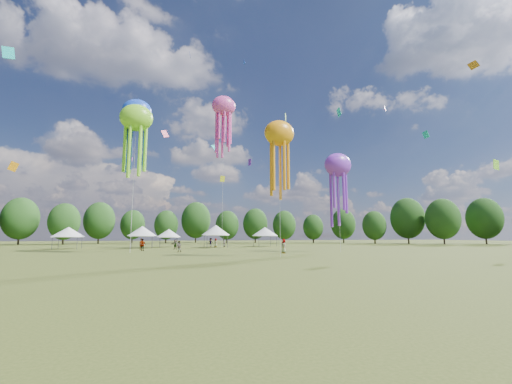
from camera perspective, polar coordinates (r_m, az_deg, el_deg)
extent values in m
plane|color=#384416|center=(14.60, 14.29, -16.07)|extent=(300.00, 300.00, 0.00)
imported|color=gray|center=(48.07, -13.04, -9.06)|extent=(0.80, 0.66, 1.53)
imported|color=gray|center=(68.71, -6.90, -8.59)|extent=(0.82, 0.98, 1.72)
imported|color=gray|center=(68.52, -5.55, -8.64)|extent=(0.90, 0.99, 1.66)
imported|color=gray|center=(69.97, -7.75, -8.52)|extent=(1.30, 0.94, 1.80)
imported|color=gray|center=(53.12, -18.81, -8.55)|extent=(1.13, 0.87, 1.78)
imported|color=gray|center=(58.24, -13.64, -8.68)|extent=(1.53, 1.25, 1.64)
imported|color=gray|center=(58.05, -19.08, -8.39)|extent=(0.69, 0.79, 1.83)
imported|color=gray|center=(43.91, 4.77, -9.20)|extent=(0.66, 0.94, 1.82)
cylinder|color=#47474C|center=(64.29, -31.48, -7.52)|extent=(0.08, 0.08, 1.96)
cylinder|color=#47474C|center=(67.85, -30.68, -7.52)|extent=(0.08, 0.08, 1.96)
cylinder|color=#47474C|center=(63.45, -28.25, -7.75)|extent=(0.08, 0.08, 1.96)
cylinder|color=#47474C|center=(67.06, -27.61, -7.72)|extent=(0.08, 0.08, 1.96)
cube|color=white|center=(65.62, -29.45, -6.73)|extent=(4.08, 4.08, 0.10)
cone|color=white|center=(65.63, -29.40, -5.96)|extent=(5.31, 5.31, 1.68)
cylinder|color=#47474C|center=(63.34, -20.68, -8.09)|extent=(0.08, 0.08, 2.11)
cylinder|color=#47474C|center=(66.98, -20.46, -8.04)|extent=(0.08, 0.08, 2.11)
cylinder|color=#47474C|center=(63.18, -17.35, -8.23)|extent=(0.08, 0.08, 2.11)
cylinder|color=#47474C|center=(66.83, -17.30, -8.17)|extent=(0.08, 0.08, 2.11)
cube|color=white|center=(65.05, -18.90, -7.17)|extent=(4.05, 4.05, 0.10)
cone|color=white|center=(65.05, -18.87, -6.33)|extent=(5.27, 5.27, 1.81)
cylinder|color=#47474C|center=(67.54, -16.09, -8.31)|extent=(0.08, 0.08, 1.88)
cylinder|color=#47474C|center=(70.83, -16.11, -8.25)|extent=(0.08, 0.08, 1.88)
cylinder|color=#47474C|center=(67.65, -13.27, -8.40)|extent=(0.08, 0.08, 1.88)
cylinder|color=#47474C|center=(70.93, -13.42, -8.34)|extent=(0.08, 0.08, 1.88)
cube|color=white|center=(69.21, -14.70, -7.51)|extent=(3.69, 3.69, 0.10)
cone|color=white|center=(69.21, -14.67, -6.80)|extent=(4.80, 4.80, 1.61)
cylinder|color=#47474C|center=(62.93, -8.36, -8.42)|extent=(0.08, 0.08, 2.27)
cylinder|color=#47474C|center=(66.72, -8.83, -8.35)|extent=(0.08, 0.08, 2.27)
cylinder|color=#47474C|center=(63.58, -4.91, -8.46)|extent=(0.08, 0.08, 2.27)
cylinder|color=#47474C|center=(67.34, -5.57, -8.40)|extent=(0.08, 0.08, 2.27)
cube|color=white|center=(65.11, -6.90, -7.37)|extent=(4.23, 4.23, 0.10)
cone|color=white|center=(65.12, -6.89, -6.47)|extent=(5.50, 5.50, 1.95)
cylinder|color=#47474C|center=(69.74, 0.50, -8.45)|extent=(0.08, 0.08, 2.15)
cylinder|color=#47474C|center=(73.45, -0.39, -8.40)|extent=(0.08, 0.08, 2.15)
cylinder|color=#47474C|center=(70.96, 3.53, -8.42)|extent=(0.08, 0.08, 2.15)
cylinder|color=#47474C|center=(74.61, 2.50, -8.38)|extent=(0.08, 0.08, 2.15)
cube|color=white|center=(72.16, 1.53, -7.52)|extent=(4.27, 4.27, 0.10)
cone|color=white|center=(72.16, 1.53, -6.75)|extent=(5.55, 5.55, 1.85)
ellipsoid|color=#85E525|center=(49.88, -19.75, 11.84)|extent=(4.42, 3.10, 3.76)
cylinder|color=beige|center=(47.71, -20.24, 1.35)|extent=(0.03, 0.03, 18.38)
ellipsoid|color=#E543A1|center=(64.61, -5.53, 14.43)|extent=(4.45, 3.11, 3.78)
cylinder|color=beige|center=(60.94, -5.69, 2.87)|extent=(0.03, 0.03, 26.32)
ellipsoid|color=purple|center=(49.01, 13.80, 4.51)|extent=(3.98, 2.78, 3.38)
cylinder|color=beige|center=(48.13, 14.02, -2.64)|extent=(0.03, 0.03, 12.24)
ellipsoid|color=blue|center=(51.08, -19.66, 12.86)|extent=(4.00, 2.80, 3.40)
cylinder|color=beige|center=(48.62, -20.17, 1.94)|extent=(0.03, 0.03, 19.62)
ellipsoid|color=orange|center=(37.82, 3.99, 9.98)|extent=(3.41, 2.39, 2.90)
cylinder|color=beige|center=(36.36, 4.09, -0.28)|extent=(0.03, 0.03, 13.58)
cube|color=blue|center=(61.46, -11.20, 21.97)|extent=(0.34, 0.69, 0.92)
cube|color=#17C4BF|center=(70.04, -7.00, 7.33)|extent=(1.85, 1.28, 2.06)
cube|color=#E543A1|center=(87.74, 2.13, 8.92)|extent=(0.51, 0.80, 0.88)
cube|color=#EA1446|center=(57.38, -15.28, 9.57)|extent=(1.38, 0.75, 1.47)
cube|color=orange|center=(59.55, 33.14, 17.70)|extent=(0.91, 1.60, 1.70)
cube|color=#17C4BF|center=(68.09, 27.02, 8.72)|extent=(0.65, 1.12, 1.45)
cube|color=orange|center=(79.18, -21.16, 6.20)|extent=(1.29, 1.35, 2.18)
cube|color=#85E525|center=(79.31, 5.08, 12.58)|extent=(0.79, 1.49, 2.01)
cube|color=#17C4BF|center=(74.98, 13.98, 13.09)|extent=(0.37, 1.80, 2.08)
cube|color=purple|center=(81.16, -1.09, 5.10)|extent=(0.42, 1.31, 1.69)
cube|color=#EA1446|center=(59.30, 21.14, 13.15)|extent=(0.72, 0.48, 0.93)
cube|color=orange|center=(75.77, -36.08, 3.54)|extent=(1.65, 0.86, 1.96)
cube|color=#F6FF1A|center=(70.55, -5.75, 2.25)|extent=(1.04, 0.25, 1.31)
cube|color=#85E525|center=(60.21, 35.80, 3.81)|extent=(1.36, 0.16, 1.65)
cube|color=blue|center=(83.55, -2.03, 21.21)|extent=(0.27, 1.03, 1.15)
cube|color=#17C4BF|center=(44.59, -36.63, 18.55)|extent=(1.25, 0.50, 1.49)
cube|color=#E543A1|center=(73.28, -20.90, 5.16)|extent=(1.44, 1.13, 1.79)
cylinder|color=#38281C|center=(103.49, -35.48, -6.41)|extent=(0.44, 0.44, 3.41)
ellipsoid|color=#1F4216|center=(103.58, -35.28, -3.71)|extent=(8.53, 8.53, 10.66)
cylinder|color=#38281C|center=(100.23, -30.09, -6.90)|extent=(0.44, 0.44, 3.07)
ellipsoid|color=#1F4216|center=(100.30, -29.92, -4.39)|extent=(7.66, 7.66, 9.58)
cylinder|color=#38281C|center=(107.03, -25.32, -7.06)|extent=(0.44, 0.44, 3.43)
ellipsoid|color=#1F4216|center=(107.12, -25.18, -4.42)|extent=(8.58, 8.58, 10.73)
cylinder|color=#38281C|center=(111.67, -20.42, -7.42)|extent=(0.44, 0.44, 2.95)
ellipsoid|color=#1F4216|center=(111.72, -20.32, -5.25)|extent=(7.37, 7.37, 9.21)
cylinder|color=#38281C|center=(107.55, -15.16, -7.66)|extent=(0.44, 0.44, 2.89)
ellipsoid|color=#1F4216|center=(107.60, -15.08, -5.45)|extent=(7.23, 7.23, 9.04)
cylinder|color=#38281C|center=(112.61, -10.27, -7.54)|extent=(0.44, 0.44, 3.84)
ellipsoid|color=#1F4216|center=(112.73, -10.21, -4.73)|extent=(9.60, 9.60, 11.99)
cylinder|color=#38281C|center=(102.96, -4.98, -7.92)|extent=(0.44, 0.44, 2.84)
ellipsoid|color=#1F4216|center=(103.00, -4.95, -5.65)|extent=(7.11, 7.11, 8.89)
cylinder|color=#38281C|center=(107.81, -0.13, -7.84)|extent=(0.44, 0.44, 3.16)
ellipsoid|color=#1F4216|center=(107.88, -0.12, -5.43)|extent=(7.91, 7.91, 9.88)
cylinder|color=#38281C|center=(104.86, 4.88, -7.90)|extent=(0.44, 0.44, 2.88)
ellipsoid|color=#1F4216|center=(104.91, 4.85, -5.64)|extent=(7.21, 7.21, 9.01)
cylinder|color=#38281C|center=(111.00, 9.77, -7.86)|extent=(0.44, 0.44, 2.63)
ellipsoid|color=#1F4216|center=(111.03, 9.73, -5.91)|extent=(6.57, 6.57, 8.22)
cylinder|color=#38281C|center=(112.21, 14.74, -7.60)|extent=(0.44, 0.44, 3.13)
ellipsoid|color=#1F4216|center=(112.28, 14.66, -5.30)|extent=(7.81, 7.81, 9.77)
cylinder|color=#38281C|center=(103.98, 19.64, -7.55)|extent=(0.44, 0.44, 2.72)
ellipsoid|color=#1F4216|center=(104.02, 19.55, -5.40)|extent=(6.80, 6.80, 8.50)
cylinder|color=#38281C|center=(107.50, 24.60, -7.00)|extent=(0.44, 0.44, 3.81)
ellipsoid|color=#1F4216|center=(107.62, 24.44, -4.09)|extent=(9.52, 9.52, 11.90)
cylinder|color=#38281C|center=(103.32, 29.46, -6.80)|extent=(0.44, 0.44, 3.51)
ellipsoid|color=#1F4216|center=(103.42, 29.28, -4.01)|extent=(8.78, 8.78, 10.97)
cylinder|color=#38281C|center=(111.86, 34.63, -6.39)|extent=(0.44, 0.44, 3.64)
ellipsoid|color=#1F4216|center=(111.96, 34.44, -3.72)|extent=(9.10, 9.10, 11.37)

